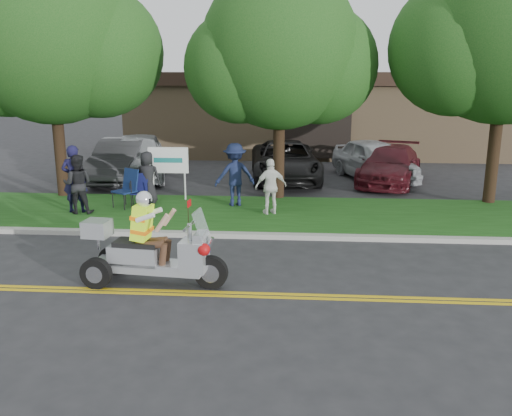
# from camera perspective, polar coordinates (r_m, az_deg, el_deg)

# --- Properties ---
(ground) EXTENTS (120.00, 120.00, 0.00)m
(ground) POSITION_cam_1_polar(r_m,az_deg,el_deg) (10.57, -1.65, -8.05)
(ground) COLOR #28282B
(ground) RESTS_ON ground
(centerline_near) EXTENTS (60.00, 0.10, 0.01)m
(centerline_near) POSITION_cam_1_polar(r_m,az_deg,el_deg) (10.04, -1.99, -9.26)
(centerline_near) COLOR gold
(centerline_near) RESTS_ON ground
(centerline_far) EXTENTS (60.00, 0.10, 0.01)m
(centerline_far) POSITION_cam_1_polar(r_m,az_deg,el_deg) (10.19, -1.89, -8.91)
(centerline_far) COLOR gold
(centerline_far) RESTS_ON ground
(curb) EXTENTS (60.00, 0.25, 0.12)m
(curb) POSITION_cam_1_polar(r_m,az_deg,el_deg) (13.42, -0.34, -2.92)
(curb) COLOR #A8A89E
(curb) RESTS_ON ground
(grass_verge) EXTENTS (60.00, 4.00, 0.10)m
(grass_verge) POSITION_cam_1_polar(r_m,az_deg,el_deg) (15.48, 0.28, -0.61)
(grass_verge) COLOR #184612
(grass_verge) RESTS_ON ground
(commercial_building) EXTENTS (18.00, 8.20, 4.00)m
(commercial_building) POSITION_cam_1_polar(r_m,az_deg,el_deg) (28.81, 6.21, 10.08)
(commercial_building) COLOR #9E7F5B
(commercial_building) RESTS_ON ground
(tree_left) EXTENTS (6.62, 5.40, 7.78)m
(tree_left) POSITION_cam_1_polar(r_m,az_deg,el_deg) (18.38, -20.59, 15.93)
(tree_left) COLOR #332114
(tree_left) RESTS_ON ground
(tree_mid) EXTENTS (5.88, 4.80, 7.05)m
(tree_mid) POSITION_cam_1_polar(r_m,az_deg,el_deg) (16.99, 2.71, 15.59)
(tree_mid) COLOR #332114
(tree_mid) RESTS_ON ground
(tree_right) EXTENTS (6.86, 5.60, 8.07)m
(tree_right) POSITION_cam_1_polar(r_m,az_deg,el_deg) (17.87, 25.00, 16.18)
(tree_right) COLOR #332114
(tree_right) RESTS_ON ground
(business_sign) EXTENTS (1.25, 0.06, 1.75)m
(business_sign) POSITION_cam_1_polar(r_m,az_deg,el_deg) (17.02, -9.21, 4.69)
(business_sign) COLOR silver
(business_sign) RESTS_ON ground
(trike_scooter) EXTENTS (2.82, 0.99, 1.84)m
(trike_scooter) POSITION_cam_1_polar(r_m,az_deg,el_deg) (10.57, -11.24, -4.61)
(trike_scooter) COLOR black
(trike_scooter) RESTS_ON ground
(lawn_chair_a) EXTENTS (0.83, 0.83, 1.12)m
(lawn_chair_a) POSITION_cam_1_polar(r_m,az_deg,el_deg) (16.42, -13.37, 2.30)
(lawn_chair_a) COLOR black
(lawn_chair_a) RESTS_ON grass_verge
(lawn_chair_b) EXTENTS (0.59, 0.60, 0.95)m
(lawn_chair_b) POSITION_cam_1_polar(r_m,az_deg,el_deg) (16.53, -12.18, 2.09)
(lawn_chair_b) COLOR black
(lawn_chair_b) RESTS_ON grass_verge
(spectator_adult_left) EXTENTS (0.73, 0.51, 1.92)m
(spectator_adult_left) POSITION_cam_1_polar(r_m,az_deg,el_deg) (16.13, -18.56, 2.93)
(spectator_adult_left) COLOR #161439
(spectator_adult_left) RESTS_ON grass_verge
(spectator_adult_mid) EXTENTS (0.89, 0.73, 1.67)m
(spectator_adult_mid) POSITION_cam_1_polar(r_m,az_deg,el_deg) (16.01, -18.26, 2.41)
(spectator_adult_mid) COLOR black
(spectator_adult_mid) RESTS_ON grass_verge
(spectator_adult_right) EXTENTS (1.00, 0.70, 1.57)m
(spectator_adult_right) POSITION_cam_1_polar(r_m,az_deg,el_deg) (15.14, 1.57, 2.29)
(spectator_adult_right) COLOR white
(spectator_adult_right) RESTS_ON grass_verge
(spectator_chair_a) EXTENTS (1.36, 1.04, 1.87)m
(spectator_chair_a) POSITION_cam_1_polar(r_m,az_deg,el_deg) (16.11, -2.24, 3.54)
(spectator_chair_a) COLOR #161F3F
(spectator_chair_a) RESTS_ON grass_verge
(spectator_chair_b) EXTENTS (0.79, 0.53, 1.59)m
(spectator_chair_b) POSITION_cam_1_polar(r_m,az_deg,el_deg) (16.71, -11.36, 3.17)
(spectator_chair_b) COLOR black
(spectator_chair_b) RESTS_ON grass_verge
(parked_car_far_left) EXTENTS (3.12, 5.40, 1.73)m
(parked_car_far_left) POSITION_cam_1_polar(r_m,az_deg,el_deg) (21.35, -12.30, 5.36)
(parked_car_far_left) COLOR #A5A8AC
(parked_car_far_left) RESTS_ON ground
(parked_car_left) EXTENTS (1.84, 4.78, 1.55)m
(parked_car_left) POSITION_cam_1_polar(r_m,az_deg,el_deg) (21.10, -13.92, 4.93)
(parked_car_left) COLOR #323234
(parked_car_left) RESTS_ON ground
(parked_car_mid) EXTENTS (2.91, 5.49, 1.47)m
(parked_car_mid) POSITION_cam_1_polar(r_m,az_deg,el_deg) (20.50, 3.07, 4.95)
(parked_car_mid) COLOR black
(parked_car_mid) RESTS_ON ground
(parked_car_right) EXTENTS (3.23, 5.04, 1.36)m
(parked_car_right) POSITION_cam_1_polar(r_m,az_deg,el_deg) (20.57, 13.91, 4.43)
(parked_car_right) COLOR #491118
(parked_car_right) RESTS_ON ground
(parked_car_far_right) EXTENTS (3.26, 4.89, 1.55)m
(parked_car_far_right) POSITION_cam_1_polar(r_m,az_deg,el_deg) (21.00, 12.33, 4.97)
(parked_car_far_right) COLOR #ABADB2
(parked_car_far_right) RESTS_ON ground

